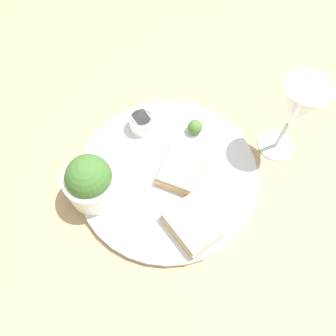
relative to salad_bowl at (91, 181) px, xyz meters
name	(u,v)px	position (x,y,z in m)	size (l,w,h in m)	color
ground_plane	(168,176)	(-0.01, 0.13, -0.06)	(4.00, 4.00, 0.00)	tan
dinner_plate	(168,175)	(-0.01, 0.13, -0.05)	(0.33, 0.33, 0.01)	silver
salad_bowl	(91,181)	(0.00, 0.00, 0.00)	(0.09, 0.09, 0.10)	white
sauce_ramekin	(142,122)	(-0.12, 0.10, -0.03)	(0.05, 0.05, 0.03)	white
cheese_toast_near	(183,169)	(-0.01, 0.16, -0.03)	(0.11, 0.11, 0.03)	tan
cheese_toast_far	(191,225)	(0.09, 0.15, -0.03)	(0.11, 0.10, 0.03)	tan
wine_glass	(297,109)	(-0.04, 0.35, 0.06)	(0.07, 0.07, 0.17)	silver
garnish	(195,127)	(-0.09, 0.20, -0.03)	(0.03, 0.03, 0.03)	#477533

